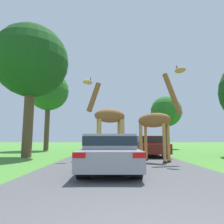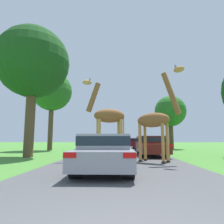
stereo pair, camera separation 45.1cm
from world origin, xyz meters
name	(u,v)px [view 1 (the left image)]	position (x,y,z in m)	size (l,w,h in m)	color
road	(115,147)	(0.00, 30.00, 0.00)	(6.76, 120.00, 0.00)	#4C4C4F
giraffe_near_road	(107,118)	(-0.74, 10.00, 2.42)	(2.61, 1.10, 4.88)	tan
giraffe_companion	(157,119)	(1.92, 8.68, 2.23)	(2.44, 2.03, 4.95)	#B77F3D
car_lead_maroon	(110,152)	(-0.55, 5.52, 0.72)	(1.95, 4.02, 1.35)	gray
car_queue_right	(142,143)	(2.67, 19.26, 0.77)	(1.85, 4.58, 1.46)	black
car_queue_left	(125,143)	(1.30, 24.76, 0.71)	(1.80, 4.32, 1.31)	maroon
car_far_ahead	(150,145)	(2.26, 12.61, 0.75)	(1.76, 4.82, 1.40)	#561914
car_verge_right	(97,143)	(-2.21, 21.47, 0.74)	(1.96, 4.34, 1.38)	#144C28
tree_left_edge	(166,112)	(6.39, 23.13, 4.63)	(3.86, 3.86, 6.61)	brown
tree_centre_back	(48,91)	(-7.42, 19.37, 6.38)	(4.34, 4.34, 8.62)	brown
tree_far_right	(31,62)	(-6.04, 11.32, 6.46)	(4.99, 4.99, 9.03)	brown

